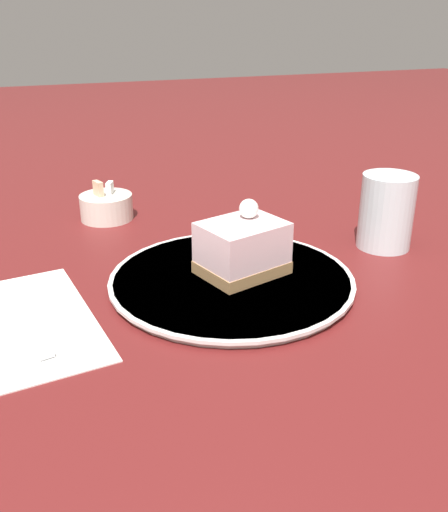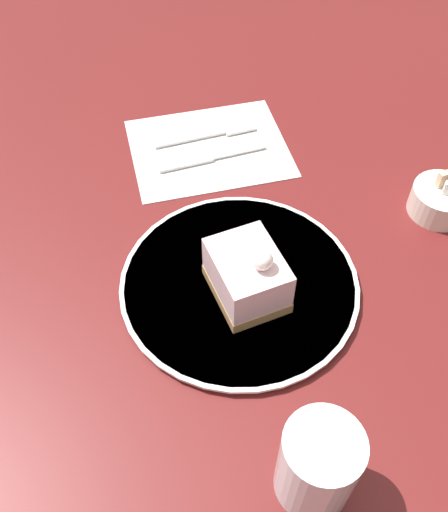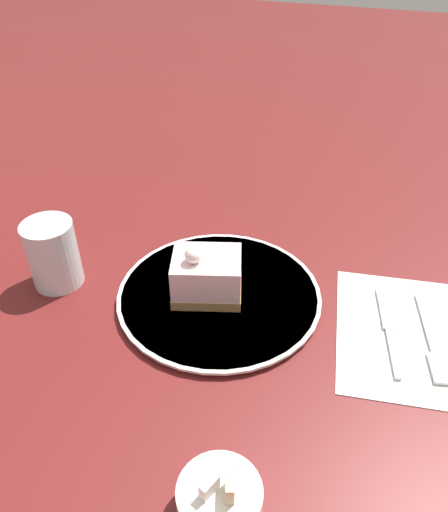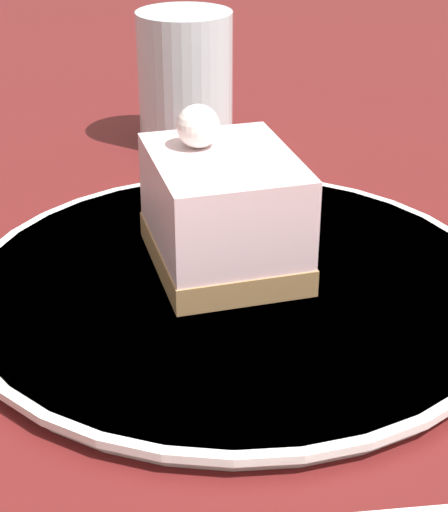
# 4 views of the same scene
# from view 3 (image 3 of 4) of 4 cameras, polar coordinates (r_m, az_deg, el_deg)

# --- Properties ---
(ground_plane) EXTENTS (4.00, 4.00, 0.00)m
(ground_plane) POSITION_cam_3_polar(r_m,az_deg,el_deg) (0.70, 0.25, -5.05)
(ground_plane) COLOR #5B1919
(plate) EXTENTS (0.28, 0.28, 0.01)m
(plate) POSITION_cam_3_polar(r_m,az_deg,el_deg) (0.70, -0.43, -4.24)
(plate) COLOR silver
(plate) RESTS_ON ground_plane
(cake_slice) EXTENTS (0.11, 0.10, 0.08)m
(cake_slice) POSITION_cam_3_polar(r_m,az_deg,el_deg) (0.67, -2.01, -2.25)
(cake_slice) COLOR #9E7547
(cake_slice) RESTS_ON plate
(napkin) EXTENTS (0.21, 0.25, 0.00)m
(napkin) POSITION_cam_3_polar(r_m,az_deg,el_deg) (0.69, 20.37, -8.37)
(napkin) COLOR white
(napkin) RESTS_ON ground_plane
(fork) EXTENTS (0.05, 0.16, 0.00)m
(fork) POSITION_cam_3_polar(r_m,az_deg,el_deg) (0.69, 22.74, -9.19)
(fork) COLOR silver
(fork) RESTS_ON napkin
(knife) EXTENTS (0.04, 0.16, 0.00)m
(knife) POSITION_cam_3_polar(r_m,az_deg,el_deg) (0.70, 18.16, -7.08)
(knife) COLOR silver
(knife) RESTS_ON napkin
(sugar_bowl) EXTENTS (0.08, 0.08, 0.06)m
(sugar_bowl) POSITION_cam_3_polar(r_m,az_deg,el_deg) (0.51, -0.51, -26.16)
(sugar_bowl) COLOR silver
(sugar_bowl) RESTS_ON ground_plane
(drinking_glass) EXTENTS (0.07, 0.07, 0.10)m
(drinking_glass) POSITION_cam_3_polar(r_m,az_deg,el_deg) (0.74, -18.96, 0.22)
(drinking_glass) COLOR silver
(drinking_glass) RESTS_ON ground_plane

